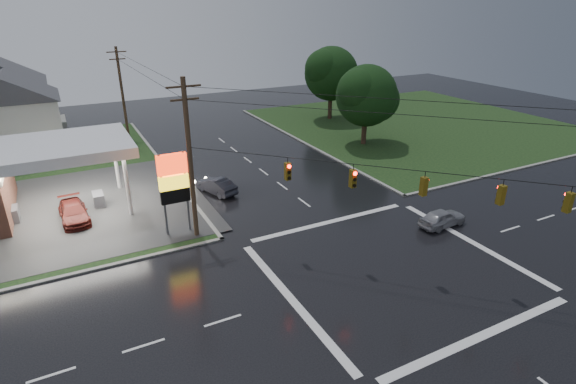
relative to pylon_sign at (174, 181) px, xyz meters
name	(u,v)px	position (x,y,z in m)	size (l,w,h in m)	color
ground	(391,267)	(10.50, -10.50, -4.01)	(120.00, 120.00, 0.00)	black
grass_ne	(418,124)	(36.50, 15.50, -3.97)	(36.00, 36.00, 0.08)	black
pylon_sign	(174,181)	(0.00, 0.00, 0.00)	(2.00, 0.35, 6.00)	#59595E
utility_pole_nw	(190,159)	(1.00, -1.00, 1.71)	(2.20, 0.32, 11.00)	#382619
utility_pole_n	(122,91)	(1.00, 27.50, 1.46)	(2.20, 0.32, 10.50)	#382619
traffic_signals	(401,169)	(10.52, -10.52, 2.47)	(26.87, 26.87, 1.47)	black
house_near	(12,114)	(-10.45, 25.50, 0.39)	(11.05, 8.48, 8.60)	silver
house_far	(7,95)	(-11.45, 37.50, 0.39)	(11.05, 8.48, 8.60)	silver
tree_ne_near	(368,96)	(24.64, 11.49, 1.55)	(7.99, 6.80, 8.98)	black
tree_ne_far	(332,74)	(27.65, 23.49, 2.17)	(8.46, 7.20, 9.80)	black
car_north	(216,186)	(4.77, 5.67, -3.33)	(1.44, 4.13, 1.36)	#22222A
car_crossing	(442,218)	(17.41, -7.79, -3.37)	(1.52, 3.79, 1.29)	gray
car_pump	(74,212)	(-6.45, 5.53, -3.33)	(1.91, 4.69, 1.36)	#551813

